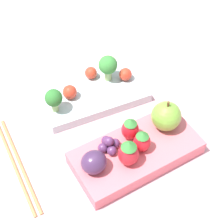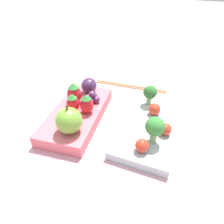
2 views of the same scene
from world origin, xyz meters
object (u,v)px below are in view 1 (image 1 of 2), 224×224
Objects in this scene: strawberry_1 at (130,129)px; plum at (94,162)px; apple at (166,116)px; bento_box_savoury at (91,94)px; broccoli_floret_1 at (108,66)px; broccoli_floret_0 at (54,99)px; cherry_tomato_1 at (125,74)px; cherry_tomato_0 at (70,92)px; bento_box_fruit at (136,153)px; cherry_tomato_2 at (91,73)px; grape_cluster at (109,145)px; strawberry_2 at (142,141)px; chopsticks_pair at (17,164)px; strawberry_0 at (129,153)px.

plum is at bearing -156.80° from strawberry_1.
apple is at bearing -3.22° from strawberry_1.
broccoli_floret_1 is (0.04, 0.02, 0.04)m from bento_box_savoury.
bento_box_savoury is at bearing 120.29° from apple.
broccoli_floret_0 is at bearing 128.64° from strawberry_1.
cherry_tomato_0 is at bearing -179.52° from cherry_tomato_1.
bento_box_fruit is 4.97× the size of strawberry_1.
apple reaches higher than broccoli_floret_1.
strawberry_1 is (0.00, 0.03, 0.04)m from bento_box_fruit.
plum reaches higher than cherry_tomato_2.
bento_box_savoury is at bearing 14.04° from broccoli_floret_0.
broccoli_floret_0 is at bearing -151.09° from cherry_tomato_0.
cherry_tomato_1 is 0.18m from grape_cluster.
cherry_tomato_2 is 0.56× the size of strawberry_2.
apple is at bearing 18.83° from bento_box_fruit.
strawberry_1 is at bearing 10.63° from grape_cluster.
apple is at bearing -59.71° from bento_box_savoury.
broccoli_floret_1 reaches higher than bento_box_fruit.
cherry_tomato_1 is at bearing 55.37° from grape_cluster.
chopsticks_pair is at bearing -153.25° from broccoli_floret_1.
cherry_tomato_0 is (-0.06, 0.16, 0.02)m from bento_box_fruit.
broccoli_floret_0 is at bearing 37.95° from chopsticks_pair.
strawberry_1 reaches higher than broccoli_floret_0.
strawberry_1 is at bearing -83.34° from bento_box_savoury.
strawberry_0 is 1.33× the size of grape_cluster.
bento_box_savoury is 7.90× the size of cherry_tomato_1.
cherry_tomato_0 is 0.17m from plum.
broccoli_floret_0 is 0.13m from chopsticks_pair.
apple is (0.12, -0.14, 0.02)m from cherry_tomato_0.
cherry_tomato_1 is at bearing -24.43° from broccoli_floret_1.
grape_cluster is 0.16m from chopsticks_pair.
apple is 1.35× the size of strawberry_1.
chopsticks_pair is (-0.17, 0.09, -0.05)m from strawberry_0.
chopsticks_pair is at bearing -158.99° from cherry_tomato_1.
broccoli_floret_0 reaches higher than cherry_tomato_1.
plum is (-0.08, -0.21, 0.02)m from cherry_tomato_2.
cherry_tomato_2 reaches higher than bento_box_savoury.
cherry_tomato_2 reaches higher than bento_box_fruit.
strawberry_2 reaches higher than bento_box_fruit.
broccoli_floret_0 is at bearing -163.96° from broccoli_floret_1.
plum is at bearing -35.23° from chopsticks_pair.
broccoli_floret_1 is at bearing 66.41° from grape_cluster.
strawberry_2 is (-0.02, -0.18, -0.01)m from broccoli_floret_1.
apple is at bearing -68.85° from cherry_tomato_2.
grape_cluster reaches higher than bento_box_fruit.
cherry_tomato_1 is 1.04× the size of cherry_tomato_2.
cherry_tomato_0 is 0.60× the size of strawberry_1.
cherry_tomato_2 is at bearing 92.15° from strawberry_2.
cherry_tomato_1 reaches higher than bento_box_fruit.
plum reaches higher than bento_box_fruit.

